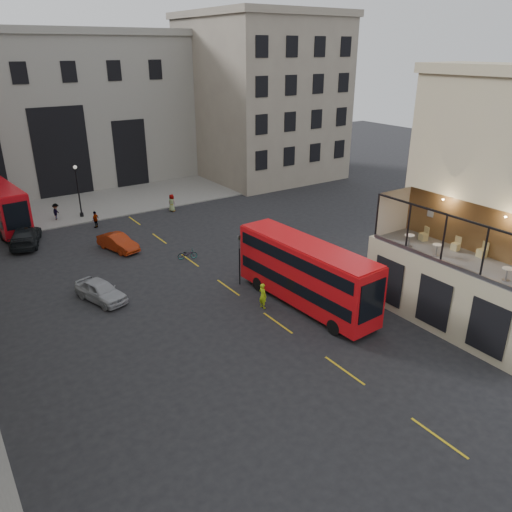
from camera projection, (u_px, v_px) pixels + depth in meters
ground at (371, 358)px, 27.65m from camera, size 140.00×140.00×0.00m
host_building_main at (500, 195)px, 29.77m from camera, size 7.26×11.40×15.10m
host_frontage at (450, 292)px, 30.13m from camera, size 3.00×11.00×4.50m
cafe_floor at (456, 257)px, 29.24m from camera, size 3.00×10.00×0.10m
gateway at (45, 108)px, 58.09m from camera, size 35.00×10.60×18.00m
building_right at (260, 94)px, 64.49m from camera, size 16.60×18.60×20.00m
pavement_far at (71, 207)px, 53.55m from camera, size 40.00×12.00×0.12m
traffic_light_near at (239, 254)px, 35.36m from camera, size 0.16×0.20×3.80m
street_lamp_b at (79, 195)px, 49.59m from camera, size 0.36×0.36×5.33m
bus_near at (306, 271)px, 32.46m from camera, size 3.15×11.20×4.42m
bus_far at (0, 203)px, 46.77m from camera, size 3.50×10.95×4.29m
car_a at (101, 291)px, 33.73m from camera, size 2.90×4.57×1.45m
car_b at (118, 243)px, 42.14m from camera, size 2.58×4.43×1.38m
car_c at (25, 236)px, 43.26m from camera, size 3.76×5.92×1.60m
bicycle at (187, 254)px, 40.49m from camera, size 1.67×1.04×0.83m
cyclist at (263, 296)px, 32.70m from camera, size 0.49×0.69×1.77m
pedestrian_a at (28, 236)px, 43.07m from camera, size 0.94×0.81×1.67m
pedestrian_b at (56, 212)px, 49.30m from camera, size 1.12×1.30×1.75m
pedestrian_c at (96, 219)px, 47.42m from camera, size 0.98×0.92×1.62m
pedestrian_d at (172, 203)px, 52.13m from camera, size 0.88×1.04×1.81m
cafe_table_near at (507, 272)px, 26.08m from camera, size 0.56×0.56×0.70m
cafe_table_mid at (437, 248)px, 29.25m from camera, size 0.55×0.55×0.69m
cafe_table_far at (409, 239)px, 30.58m from camera, size 0.59×0.59×0.74m
cafe_chair_b at (482, 253)px, 29.07m from camera, size 0.54×0.54×0.93m
cafe_chair_c at (456, 246)px, 30.07m from camera, size 0.43×0.43×0.85m
cafe_chair_d at (424, 236)px, 31.60m from camera, size 0.52×0.52×0.89m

